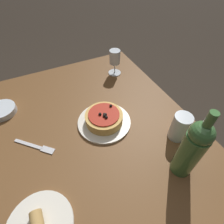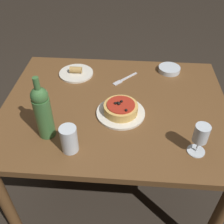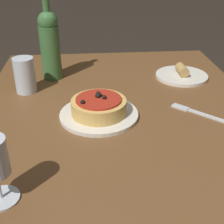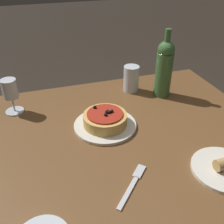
{
  "view_description": "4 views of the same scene",
  "coord_description": "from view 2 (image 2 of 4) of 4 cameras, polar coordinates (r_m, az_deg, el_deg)",
  "views": [
    {
      "loc": [
        0.46,
        -0.13,
        1.37
      ],
      "look_at": [
        -0.03,
        0.11,
        0.79
      ],
      "focal_mm": 28.0,
      "sensor_mm": 36.0,
      "label": 1
    },
    {
      "loc": [
        -0.07,
        1.08,
        1.62
      ],
      "look_at": [
        0.01,
        0.13,
        0.79
      ],
      "focal_mm": 42.0,
      "sensor_mm": 36.0,
      "label": 2
    },
    {
      "loc": [
        -0.89,
        0.1,
        1.22
      ],
      "look_at": [
        -0.09,
        0.04,
        0.78
      ],
      "focal_mm": 50.0,
      "sensor_mm": 36.0,
      "label": 3
    },
    {
      "loc": [
        -0.27,
        -0.75,
        1.35
      ],
      "look_at": [
        0.0,
        0.1,
        0.78
      ],
      "focal_mm": 42.0,
      "sensor_mm": 36.0,
      "label": 4
    }
  ],
  "objects": [
    {
      "name": "pizza",
      "position": [
        1.32,
        1.92,
        0.84
      ],
      "size": [
        0.17,
        0.17,
        0.06
      ],
      "color": "tan",
      "rests_on": "dinner_plate"
    },
    {
      "name": "dining_table",
      "position": [
        1.46,
        0.67,
        -1.15
      ],
      "size": [
        1.2,
        0.94,
        0.73
      ],
      "color": "brown",
      "rests_on": "ground_plane"
    },
    {
      "name": "wine_bottle",
      "position": [
        1.18,
        -14.83,
        0.12
      ],
      "size": [
        0.08,
        0.08,
        0.31
      ],
      "color": "#3D6B38",
      "rests_on": "dining_table"
    },
    {
      "name": "fork",
      "position": [
        1.59,
        2.55,
        7.1
      ],
      "size": [
        0.15,
        0.15,
        0.0
      ],
      "rotation": [
        0.0,
        0.0,
        0.8
      ],
      "color": "silver",
      "rests_on": "dining_table"
    },
    {
      "name": "side_bowl",
      "position": [
        1.7,
        12.36,
        9.08
      ],
      "size": [
        0.13,
        0.13,
        0.03
      ],
      "color": "silver",
      "rests_on": "dining_table"
    },
    {
      "name": "wine_glass",
      "position": [
        1.15,
        18.78,
        -4.81
      ],
      "size": [
        0.08,
        0.08,
        0.15
      ],
      "color": "silver",
      "rests_on": "dining_table"
    },
    {
      "name": "dinner_plate",
      "position": [
        1.34,
        1.89,
        -0.17
      ],
      "size": [
        0.25,
        0.25,
        0.01
      ],
      "color": "silver",
      "rests_on": "dining_table"
    },
    {
      "name": "ground_plane",
      "position": [
        1.95,
        0.52,
        -15.29
      ],
      "size": [
        14.0,
        14.0,
        0.0
      ],
      "primitive_type": "plane",
      "color": "#2D261E"
    },
    {
      "name": "water_cup",
      "position": [
        1.14,
        -9.33,
        -5.87
      ],
      "size": [
        0.07,
        0.07,
        0.13
      ],
      "color": "silver",
      "rests_on": "dining_table"
    },
    {
      "name": "side_plate",
      "position": [
        1.65,
        -7.82,
        8.48
      ],
      "size": [
        0.21,
        0.21,
        0.05
      ],
      "color": "silver",
      "rests_on": "dining_table"
    }
  ]
}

